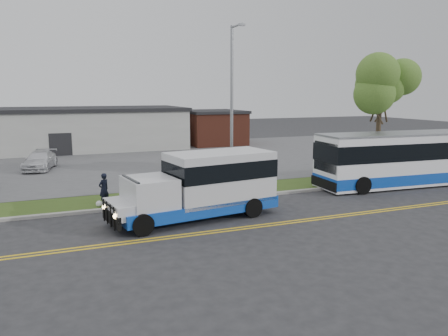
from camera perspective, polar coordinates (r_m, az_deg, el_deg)
name	(u,v)px	position (r m, az deg, el deg)	size (l,w,h in m)	color
ground	(199,208)	(22.65, -3.27, -5.20)	(140.00, 140.00, 0.00)	#28282B
lane_line_north	(228,229)	(19.18, 0.46, -7.95)	(70.00, 0.12, 0.01)	yellow
lane_line_south	(230,231)	(18.92, 0.81, -8.21)	(70.00, 0.12, 0.01)	yellow
curb	(193,201)	(23.64, -4.13, -4.38)	(80.00, 0.30, 0.15)	#9E9B93
verge	(183,195)	(25.32, -5.39, -3.50)	(80.00, 3.30, 0.10)	#384F1A
parking_lot	(136,160)	(38.81, -11.37, 1.00)	(80.00, 25.00, 0.10)	#4C4C4F
commercial_building	(58,129)	(47.88, -20.81, 4.76)	(25.40, 10.40, 4.35)	#9E9E99
brick_wing	(213,127)	(50.05, -1.47, 5.33)	(6.30, 7.30, 3.90)	brown
tree_east	(381,87)	(31.68, 19.80, 9.86)	(5.20, 5.20, 8.33)	#3A291F
streetlight_near	(232,104)	(25.50, 1.08, 8.40)	(0.35, 1.53, 9.50)	gray
shuttle_bus	(205,183)	(20.63, -2.47, -1.99)	(8.27, 3.67, 3.07)	#1044B5
transit_bus	(408,159)	(30.18, 22.86, 1.14)	(12.35, 3.54, 3.39)	white
pedestrian	(104,189)	(23.38, -15.42, -2.69)	(0.61, 0.40, 1.68)	black
parked_car_b	(40,161)	(36.01, -22.90, 0.91)	(1.88, 4.63, 1.34)	silver
grocery_bag_left	(99,204)	(23.26, -16.01, -4.50)	(0.32, 0.32, 0.32)	white
grocery_bag_right	(110,200)	(23.81, -14.70, -4.12)	(0.32, 0.32, 0.32)	white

